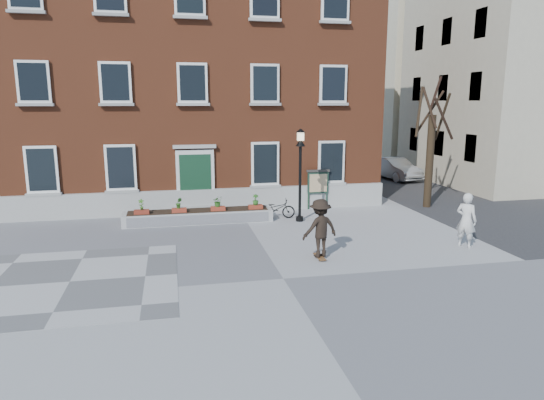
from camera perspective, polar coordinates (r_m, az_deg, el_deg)
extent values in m
plane|color=#959597|center=(14.18, 1.35, -9.24)|extent=(100.00, 100.00, 0.00)
cube|color=#5B5C5E|center=(15.08, -22.69, -8.86)|extent=(6.00, 6.00, 0.01)
imported|color=black|center=(21.12, 0.49, -1.02)|extent=(1.70, 0.78, 0.86)
imported|color=#B5B7BA|center=(32.66, 14.22, 3.62)|extent=(2.18, 4.48, 1.42)
imported|color=silver|center=(18.16, 21.88, -2.22)|extent=(0.79, 0.84, 1.94)
cube|color=brown|center=(26.94, -9.87, 13.47)|extent=(18.00, 10.00, 12.00)
cube|color=#AAAAA5|center=(22.26, -8.90, -0.19)|extent=(18.00, 0.24, 1.10)
cube|color=gray|center=(22.23, -8.85, -1.39)|extent=(2.60, 0.80, 0.20)
cube|color=#9C9B97|center=(22.33, -8.89, -0.80)|extent=(2.20, 0.50, 0.20)
cube|color=silver|center=(22.11, -9.00, 2.63)|extent=(1.70, 0.12, 2.50)
cube|color=#143822|center=(22.07, -8.98, 2.35)|extent=(1.40, 0.06, 2.30)
cube|color=#ADACA7|center=(21.90, -9.11, 6.23)|extent=(1.90, 0.25, 0.15)
cube|color=white|center=(22.63, -25.46, 3.25)|extent=(1.30, 0.10, 2.00)
cube|color=black|center=(22.58, -25.49, 3.23)|extent=(1.08, 0.04, 1.78)
cube|color=#A5A59F|center=(22.73, -25.27, 0.59)|extent=(1.44, 0.20, 0.12)
cube|color=white|center=(22.46, -26.28, 12.37)|extent=(1.30, 0.10, 1.70)
cube|color=black|center=(22.42, -26.31, 12.37)|extent=(1.08, 0.04, 1.48)
cube|color=#989893|center=(22.39, -26.10, 10.05)|extent=(1.44, 0.20, 0.12)
cube|color=#969591|center=(22.66, -26.96, 19.15)|extent=(1.44, 0.20, 0.12)
cube|color=white|center=(22.09, -17.37, 3.67)|extent=(1.30, 0.10, 2.00)
cube|color=black|center=(22.04, -17.38, 3.66)|extent=(1.08, 0.04, 1.78)
cube|color=#9FA09A|center=(22.19, -17.22, 0.94)|extent=(1.44, 0.20, 0.12)
cube|color=white|center=(21.92, -17.95, 13.03)|extent=(1.30, 0.10, 1.70)
cube|color=black|center=(21.87, -17.96, 13.03)|extent=(1.08, 0.04, 1.48)
cube|color=gray|center=(21.85, -17.82, 10.65)|extent=(1.44, 0.20, 0.12)
cube|color=gray|center=(22.12, -18.43, 20.00)|extent=(1.44, 0.20, 0.12)
cube|color=white|center=(21.84, -9.35, 13.44)|extent=(1.30, 0.10, 1.70)
cube|color=black|center=(21.79, -9.34, 13.44)|extent=(1.08, 0.04, 1.48)
cube|color=#AAAAA5|center=(21.77, -9.26, 11.05)|extent=(1.44, 0.20, 0.12)
cube|color=#A7A6A2|center=(22.04, -9.58, 20.44)|extent=(1.44, 0.20, 0.12)
cube|color=white|center=(22.39, -0.81, 4.30)|extent=(1.30, 0.10, 2.00)
cube|color=black|center=(22.34, -0.79, 4.29)|extent=(1.08, 0.04, 1.78)
cube|color=#A4A39E|center=(22.49, -0.78, 1.60)|extent=(1.44, 0.20, 0.12)
cube|color=silver|center=(22.22, -0.84, 13.55)|extent=(1.30, 0.10, 1.70)
cube|color=black|center=(22.17, -0.82, 13.55)|extent=(1.08, 0.04, 1.48)
cube|color=gray|center=(22.15, -0.80, 11.20)|extent=(1.44, 0.20, 0.12)
cube|color=#ABABA5|center=(22.41, -0.83, 20.44)|extent=(1.44, 0.20, 0.12)
cube|color=silver|center=(23.21, 6.99, 4.47)|extent=(1.30, 0.10, 2.00)
cube|color=black|center=(23.16, 7.03, 4.46)|extent=(1.08, 0.04, 1.78)
cube|color=#AAAAA5|center=(23.30, 6.97, 1.87)|extent=(1.44, 0.20, 0.12)
cube|color=silver|center=(23.04, 7.21, 13.39)|extent=(1.30, 0.10, 1.70)
cube|color=black|center=(23.00, 7.26, 13.39)|extent=(1.08, 0.04, 1.48)
cube|color=gray|center=(22.98, 7.21, 11.13)|extent=(1.44, 0.20, 0.12)
cube|color=white|center=(23.44, 7.45, 22.22)|extent=(1.30, 0.10, 1.70)
cube|color=black|center=(23.39, 7.50, 22.24)|extent=(1.08, 0.04, 1.48)
cube|color=#9D9D98|center=(23.23, 7.44, 20.04)|extent=(1.44, 0.20, 0.12)
cube|color=#BBBBB6|center=(20.69, -8.63, -1.93)|extent=(6.20, 1.10, 0.50)
cube|color=#ACACAC|center=(20.15, -8.53, -2.30)|extent=(5.80, 0.02, 0.40)
cube|color=black|center=(20.63, -8.65, -1.26)|extent=(5.80, 0.90, 0.06)
cube|color=maroon|center=(20.38, -15.08, -1.40)|extent=(0.60, 0.25, 0.20)
imported|color=#37681F|center=(20.31, -15.13, -0.51)|extent=(0.24, 0.24, 0.45)
cube|color=maroon|center=(20.34, -10.86, -1.23)|extent=(0.60, 0.25, 0.20)
imported|color=#2E661E|center=(20.27, -10.90, -0.33)|extent=(0.25, 0.25, 0.45)
cube|color=maroon|center=(20.42, -6.38, -1.04)|extent=(0.60, 0.25, 0.20)
imported|color=#285C1B|center=(20.36, -6.40, -0.15)|extent=(0.40, 0.40, 0.45)
cube|color=maroon|center=(20.63, -1.95, -0.85)|extent=(0.60, 0.25, 0.20)
imported|color=#28621D|center=(20.56, -1.95, 0.04)|extent=(0.25, 0.25, 0.45)
cylinder|color=#312416|center=(24.28, 18.05, 4.30)|extent=(0.36, 0.36, 4.40)
cylinder|color=black|center=(24.38, 19.41, 9.18)|extent=(0.12, 1.12, 2.23)
cylinder|color=black|center=(24.66, 18.14, 9.89)|extent=(1.18, 0.49, 1.97)
cylinder|color=#2F2215|center=(24.19, 16.94, 9.93)|extent=(0.88, 1.14, 2.35)
cylinder|color=black|center=(23.78, 18.05, 10.28)|extent=(0.60, 0.77, 1.90)
cylinder|color=black|center=(23.69, 19.55, 9.00)|extent=(1.39, 0.55, 1.95)
cylinder|color=black|center=(24.31, 18.70, 11.78)|extent=(0.43, 0.48, 1.58)
cube|color=#363638|center=(34.73, 14.00, 2.91)|extent=(8.00, 36.00, 0.01)
cube|color=#BDB498|center=(34.20, 26.99, 13.66)|extent=(10.00, 11.00, 14.00)
cube|color=beige|center=(44.25, 17.04, 12.99)|extent=(10.00, 11.00, 13.00)
cube|color=black|center=(28.75, 22.36, 5.66)|extent=(0.08, 1.00, 1.50)
cube|color=black|center=(31.44, 19.11, 6.33)|extent=(0.08, 1.00, 1.50)
cube|color=black|center=(34.22, 16.37, 6.87)|extent=(0.08, 1.00, 1.50)
cube|color=black|center=(28.65, 22.88, 12.23)|extent=(0.08, 1.00, 1.50)
cube|color=black|center=(31.34, 19.52, 12.34)|extent=(0.08, 1.00, 1.50)
cube|color=black|center=(34.13, 16.69, 12.40)|extent=(0.08, 1.00, 1.50)
cube|color=black|center=(28.91, 23.40, 18.56)|extent=(0.08, 1.00, 1.50)
cube|color=black|center=(31.58, 19.93, 18.14)|extent=(0.08, 1.00, 1.50)
cube|color=black|center=(34.35, 17.02, 17.73)|extent=(0.08, 1.00, 1.50)
cylinder|color=black|center=(20.73, 3.26, -2.21)|extent=(0.32, 0.32, 0.20)
cylinder|color=black|center=(20.43, 3.31, 1.87)|extent=(0.12, 0.12, 3.20)
cone|color=black|center=(20.21, 3.37, 6.77)|extent=(0.40, 0.40, 0.30)
cube|color=beige|center=(20.19, 3.38, 7.48)|extent=(0.24, 0.24, 0.34)
cone|color=black|center=(20.17, 3.39, 8.19)|extent=(0.40, 0.40, 0.16)
cylinder|color=black|center=(22.88, 4.33, 1.13)|extent=(0.08, 0.08, 1.80)
cylinder|color=#183124|center=(23.14, 6.48, 1.21)|extent=(0.08, 0.08, 1.80)
cube|color=#172F24|center=(22.95, 5.43, 2.03)|extent=(1.00, 0.10, 1.00)
cube|color=beige|center=(22.89, 5.47, 2.01)|extent=(0.85, 0.02, 0.85)
cube|color=#3D3835|center=(22.86, 5.46, 3.44)|extent=(1.10, 0.16, 0.10)
cube|color=brown|center=(15.98, 5.61, -6.64)|extent=(0.22, 0.78, 0.03)
cylinder|color=black|center=(15.71, 5.60, -7.09)|extent=(0.03, 0.05, 0.05)
cylinder|color=black|center=(15.76, 6.23, -7.04)|extent=(0.03, 0.05, 0.05)
cylinder|color=black|center=(16.22, 5.01, -6.48)|extent=(0.03, 0.05, 0.05)
cylinder|color=black|center=(16.27, 5.62, -6.43)|extent=(0.03, 0.05, 0.05)
imported|color=black|center=(15.70, 5.68, -3.29)|extent=(1.36, 0.98, 1.90)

